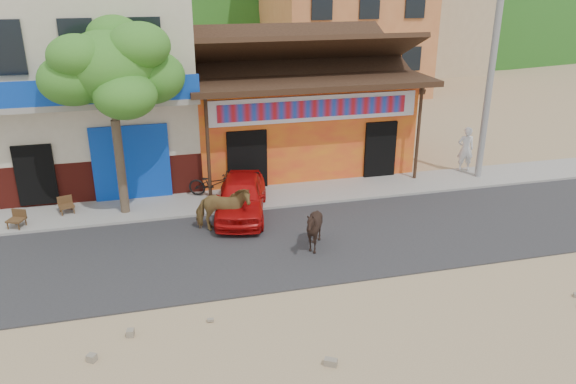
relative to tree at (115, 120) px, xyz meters
The scene contains 15 objects.
ground 8.03m from the tree, 51.58° to the right, with size 120.00×120.00×0.00m, color #9E825B.
road 6.45m from the tree, 35.66° to the right, with size 60.00×5.00×0.04m, color #28282B.
sidewalk 5.53m from the tree, ahead, with size 60.00×2.00×0.12m, color gray.
dance_club 7.93m from the tree, 32.47° to the left, with size 8.00×6.00×3.60m, color orange.
cafe_building 4.31m from the tree, 102.09° to the left, with size 7.00×6.00×7.00m, color beige.
apartment_rear 33.17m from the tree, 46.96° to the left, with size 8.00×8.00×10.00m, color tan.
tree is the anchor object (origin of this frame).
utility_pole 12.84m from the tree, ahead, with size 0.24×0.24×8.00m, color gray.
cow_tan 4.26m from the tree, 35.70° to the right, with size 0.76×1.66×1.40m, color olive.
cow_dark 6.88m from the tree, 37.28° to the right, with size 1.04×1.17×1.29m, color black.
red_car 4.47m from the tree, 15.52° to the right, with size 1.49×3.71×1.26m, color red.
scooter 3.90m from the tree, 11.47° to the left, with size 0.60×1.72×0.90m, color black.
pedestrian 12.81m from the tree, ahead, with size 0.63×0.41×1.73m, color white.
cafe_chair_left 4.05m from the tree, behind, with size 0.45×0.45×0.97m, color #4A2818, non-canonical shape.
cafe_chair_right 3.11m from the tree, 169.22° to the left, with size 0.45×0.45×0.97m, color #4E301A, non-canonical shape.
Camera 1 is at (-3.64, -11.48, 7.26)m, focal length 35.00 mm.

